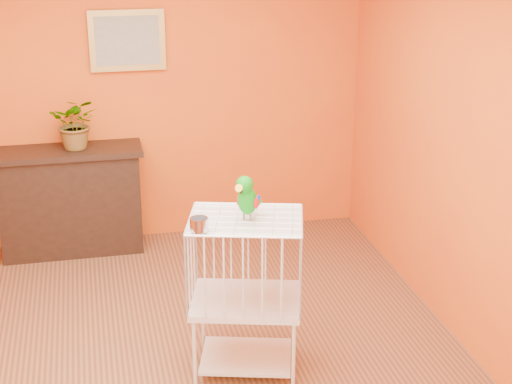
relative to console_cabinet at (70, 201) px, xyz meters
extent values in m
plane|color=brown|center=(0.56, -2.03, -0.46)|extent=(4.50, 4.50, 0.00)
plane|color=#C44112|center=(0.56, 0.22, 0.84)|extent=(4.00, 0.00, 4.00)
plane|color=#C44112|center=(2.56, -2.03, 0.84)|extent=(0.00, 4.50, 4.50)
cube|color=black|center=(0.00, 0.00, -0.03)|extent=(1.15, 0.38, 0.86)
cube|color=black|center=(0.00, 0.00, 0.43)|extent=(1.23, 0.44, 0.05)
cube|color=black|center=(0.00, -0.17, -0.03)|extent=(0.80, 0.02, 0.43)
cube|color=#4E1E16|center=(-0.24, -0.04, -0.12)|extent=(0.05, 0.17, 0.27)
cube|color=#415329|center=(-0.16, -0.04, -0.12)|extent=(0.05, 0.17, 0.27)
cube|color=#4E1E16|center=(-0.07, -0.04, -0.12)|extent=(0.05, 0.17, 0.27)
cube|color=#415329|center=(0.02, -0.04, -0.12)|extent=(0.05, 0.17, 0.27)
cube|color=#4E1E16|center=(0.12, -0.04, -0.12)|extent=(0.05, 0.17, 0.27)
imported|color=#26722D|center=(0.10, -0.04, 0.62)|extent=(0.46, 0.49, 0.34)
cube|color=#A4833A|center=(0.56, 0.19, 1.29)|extent=(0.62, 0.03, 0.50)
cube|color=gray|center=(0.56, 0.17, 1.29)|extent=(0.52, 0.01, 0.40)
cube|color=beige|center=(1.07, -2.09, -0.37)|extent=(0.66, 0.57, 0.02)
cube|color=beige|center=(1.07, -2.09, 0.03)|extent=(0.78, 0.67, 0.04)
cube|color=beige|center=(1.07, -2.09, 0.57)|extent=(0.78, 0.67, 0.01)
cylinder|color=beige|center=(0.72, -2.24, -0.23)|extent=(0.02, 0.02, 0.46)
cylinder|color=beige|center=(1.30, -2.40, -0.23)|extent=(0.02, 0.02, 0.46)
cylinder|color=beige|center=(0.84, -1.79, -0.23)|extent=(0.02, 0.02, 0.46)
cylinder|color=beige|center=(1.42, -1.95, -0.23)|extent=(0.02, 0.02, 0.46)
cylinder|color=silver|center=(0.77, -2.22, 0.62)|extent=(0.11, 0.11, 0.08)
cylinder|color=#59544C|center=(1.06, -2.10, 0.59)|extent=(0.01, 0.01, 0.04)
cylinder|color=#59544C|center=(1.09, -2.13, 0.59)|extent=(0.01, 0.01, 0.04)
ellipsoid|color=#0D8B05|center=(1.08, -2.12, 0.70)|extent=(0.19, 0.19, 0.21)
ellipsoid|color=#0D8B05|center=(1.06, -2.14, 0.81)|extent=(0.15, 0.15, 0.10)
cone|color=orange|center=(1.03, -2.18, 0.80)|extent=(0.08, 0.08, 0.07)
cone|color=black|center=(1.03, -2.17, 0.78)|extent=(0.04, 0.04, 0.03)
sphere|color=black|center=(1.02, -2.13, 0.82)|extent=(0.01, 0.01, 0.01)
sphere|color=black|center=(1.07, -2.18, 0.82)|extent=(0.01, 0.01, 0.01)
ellipsoid|color=#A50C0C|center=(1.04, -2.07, 0.69)|extent=(0.06, 0.06, 0.07)
ellipsoid|color=navy|center=(1.13, -2.14, 0.69)|extent=(0.06, 0.06, 0.07)
cone|color=#0D8B05|center=(1.12, -2.06, 0.63)|extent=(0.14, 0.15, 0.11)
camera|label=1|loc=(0.19, -6.34, 2.34)|focal=55.00mm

